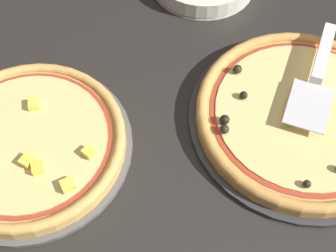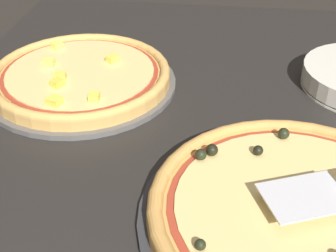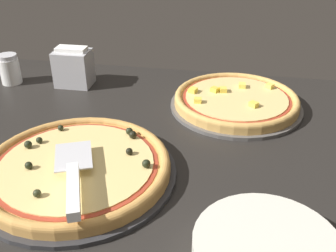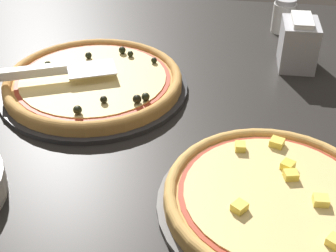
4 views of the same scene
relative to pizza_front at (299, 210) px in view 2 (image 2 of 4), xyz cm
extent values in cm
cube|color=black|center=(9.01, 3.09, -4.25)|extent=(142.50, 121.53, 3.60)
cylinder|color=#2D2D30|center=(-0.01, -0.03, -1.95)|extent=(41.81, 41.81, 1.00)
cylinder|color=#C68E47|center=(-0.01, -0.03, -0.55)|extent=(39.30, 39.30, 1.81)
torus|color=#C68E47|center=(-0.01, -0.03, 0.36)|extent=(39.30, 39.30, 2.10)
cylinder|color=#A33823|center=(-0.01, -0.03, 0.43)|extent=(34.16, 34.16, 0.15)
cylinder|color=#E5C67A|center=(-0.01, -0.03, 0.56)|extent=(32.23, 32.23, 0.40)
sphere|color=black|center=(14.66, 1.19, 1.64)|extent=(1.75, 1.75, 1.75)
sphere|color=black|center=(-8.74, 12.08, 1.44)|extent=(1.36, 1.36, 1.36)
sphere|color=black|center=(9.41, 11.78, 1.66)|extent=(1.80, 1.80, 1.80)
sphere|color=black|center=(7.79, 13.30, 1.61)|extent=(1.69, 1.69, 1.69)
sphere|color=black|center=(10.00, 5.13, 1.51)|extent=(1.50, 1.50, 1.50)
cylinder|color=#565451|center=(31.74, 38.29, -1.95)|extent=(36.74, 36.74, 1.00)
cylinder|color=tan|center=(31.74, 38.29, -0.48)|extent=(34.54, 34.54, 1.95)
torus|color=tan|center=(31.74, 38.29, 0.50)|extent=(34.54, 34.54, 1.92)
cylinder|color=#A33823|center=(31.74, 38.29, 0.57)|extent=(30.02, 30.02, 0.15)
cylinder|color=#E5C67A|center=(31.74, 38.29, 0.70)|extent=(28.32, 28.32, 0.40)
cube|color=#F9E05B|center=(33.09, 45.04, 1.52)|extent=(2.09, 2.36, 1.26)
cube|color=#F4D64C|center=(19.36, 39.06, 1.52)|extent=(2.79, 2.89, 1.26)
cube|color=#F9E05B|center=(40.98, 46.02, 1.52)|extent=(2.72, 2.71, 1.26)
cube|color=yellow|center=(25.45, 40.60, 1.52)|extent=(2.71, 2.67, 1.26)
cube|color=#F4D64C|center=(21.53, 32.72, 1.52)|extent=(2.12, 1.90, 1.26)
cube|color=#F4D64C|center=(27.85, 40.93, 1.52)|extent=(2.36, 2.55, 1.26)
cube|color=#F4D64C|center=(36.33, 32.98, 1.52)|extent=(2.85, 2.80, 1.26)
cube|color=silver|center=(-0.29, -0.29, 2.68)|extent=(10.84, 12.44, 0.24)
camera|label=1|loc=(-15.23, 51.85, 70.62)|focal=50.00mm
camera|label=2|loc=(-45.23, 10.83, 42.70)|focal=50.00mm
camera|label=3|loc=(30.97, -62.58, 47.77)|focal=42.00mm
camera|label=4|loc=(87.19, 30.10, 50.86)|focal=50.00mm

